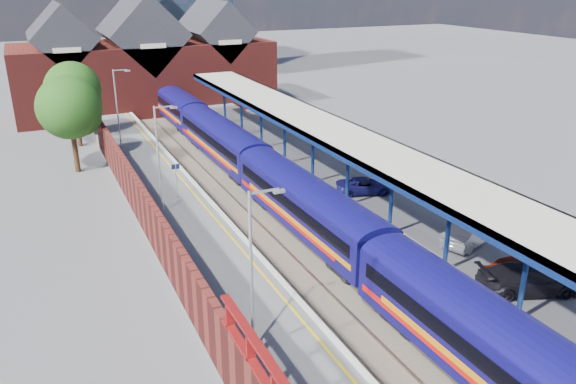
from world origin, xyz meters
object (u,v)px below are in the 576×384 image
train (258,166)px  parked_car_blue (365,185)px  lamp_post_b (254,263)px  lamp_post_d (118,104)px  parked_car_silver (471,232)px  platform_sign (176,175)px  parked_car_red (519,268)px  lamp_post_c (160,153)px  parked_car_dark (528,279)px

train → parked_car_blue: (5.82, -5.77, -0.57)m
lamp_post_b → lamp_post_d: bearing=90.0°
lamp_post_b → parked_car_silver: bearing=14.9°
lamp_post_b → lamp_post_d: 32.00m
platform_sign → parked_car_red: 22.36m
parked_car_silver → parked_car_red: bearing=150.4°
lamp_post_c → parked_car_red: (14.13, -16.32, -3.34)m
lamp_post_b → parked_car_blue: bearing=44.4°
lamp_post_c → lamp_post_b: bearing=-90.0°
platform_sign → lamp_post_c: bearing=-124.3°
train → lamp_post_c: bearing=-158.2°
lamp_post_c → parked_car_blue: size_ratio=1.75×
parked_car_red → lamp_post_b: bearing=92.5°
train → parked_car_silver: (6.97, -15.19, -0.40)m
train → parked_car_red: size_ratio=17.16×
train → lamp_post_c: size_ratio=9.42×
parked_car_dark → parked_car_blue: 14.73m
parked_car_silver → parked_car_blue: (-1.15, 9.42, -0.16)m
lamp_post_b → platform_sign: 18.20m
lamp_post_c → parked_car_dark: (13.61, -17.36, -3.29)m
platform_sign → parked_car_red: bearing=-55.1°
train → parked_car_silver: size_ratio=15.07×
parked_car_silver → parked_car_dark: bearing=146.7°
train → lamp_post_c: 8.94m
lamp_post_c → parked_car_blue: (13.67, -2.62, -3.44)m
lamp_post_d → parked_car_dark: lamp_post_d is taller
platform_sign → lamp_post_b: bearing=-94.3°
train → parked_car_silver: bearing=-65.4°
train → lamp_post_d: 15.34m
lamp_post_d → platform_sign: (1.36, -14.00, -2.30)m
train → platform_sign: (-6.49, -1.14, 0.57)m
parked_car_blue → parked_car_silver: bearing=-155.2°
lamp_post_b → lamp_post_c: (0.00, 16.00, 0.00)m
train → lamp_post_b: (-7.86, -19.14, 2.87)m
parked_car_red → parked_car_silver: size_ratio=0.88×
parked_car_silver → parked_car_dark: parked_car_silver is taller
parked_car_dark → parked_car_blue: bearing=20.0°
parked_car_red → parked_car_silver: (0.69, 4.28, 0.07)m
lamp_post_c → lamp_post_d: (0.00, 16.00, 0.00)m
parked_car_dark → parked_car_blue: (0.06, 14.73, -0.15)m
parked_car_red → parked_car_dark: size_ratio=0.79×
lamp_post_d → lamp_post_c: bearing=-90.0°
lamp_post_b → parked_car_red: 14.53m
train → parked_car_red: bearing=-72.1°
train → lamp_post_d: bearing=121.4°
parked_car_red → parked_car_blue: size_ratio=0.96×
lamp_post_d → parked_car_blue: (13.67, -18.62, -3.44)m
lamp_post_b → parked_car_red: (14.13, -0.32, -3.34)m
lamp_post_c → platform_sign: 3.34m
platform_sign → parked_car_dark: 22.93m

